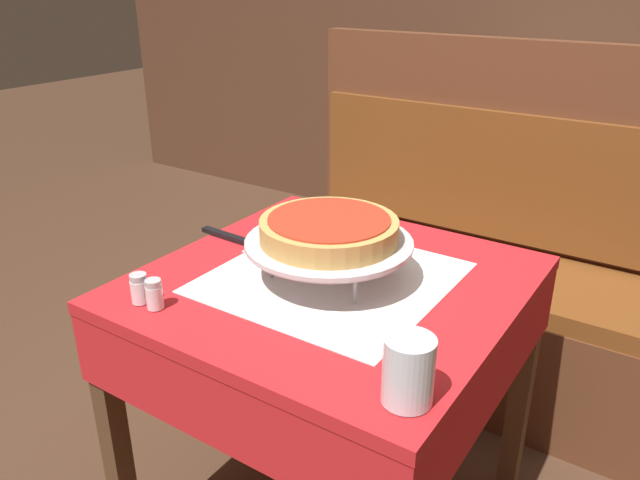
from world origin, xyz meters
TOP-DOWN VIEW (x-y plane):
  - dining_table_front at (0.00, 0.00)m, footprint 0.80×0.80m
  - dining_table_rear at (0.03, 1.61)m, footprint 0.68×0.68m
  - booth_bench at (0.01, 0.86)m, footprint 1.34×0.48m
  - back_wall_panel at (0.00, 2.14)m, footprint 6.00×0.04m
  - pizza_pan_stand at (-0.00, -0.01)m, footprint 0.37×0.37m
  - deep_dish_pizza at (-0.00, -0.01)m, footprint 0.30×0.30m
  - pizza_server at (-0.28, 0.03)m, footprint 0.28×0.09m
  - water_glass_near at (0.34, -0.30)m, footprint 0.08×0.08m
  - salt_shaker at (-0.27, -0.32)m, footprint 0.04×0.04m
  - pepper_shaker at (-0.22, -0.32)m, footprint 0.03×0.03m
  - condiment_caddy at (0.07, 1.63)m, footprint 0.15×0.15m

SIDE VIEW (x-z plane):
  - booth_bench at x=0.01m, z-range -0.24..0.93m
  - dining_table_front at x=0.00m, z-range 0.25..0.99m
  - dining_table_rear at x=0.03m, z-range 0.26..1.01m
  - pizza_server at x=-0.28m, z-range 0.74..0.75m
  - pepper_shaker at x=-0.22m, z-range 0.74..0.80m
  - salt_shaker at x=-0.27m, z-range 0.74..0.80m
  - condiment_caddy at x=0.07m, z-range 0.70..0.87m
  - water_glass_near at x=0.34m, z-range 0.74..0.85m
  - pizza_pan_stand at x=0.00m, z-range 0.77..0.87m
  - deep_dish_pizza at x=0.00m, z-range 0.83..0.88m
  - back_wall_panel at x=0.00m, z-range 0.00..2.40m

